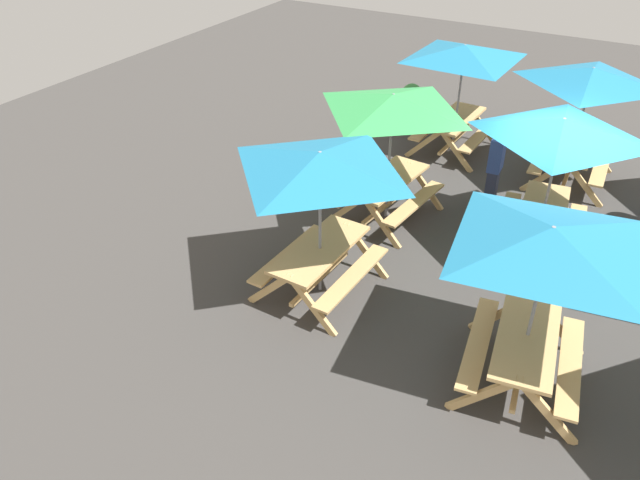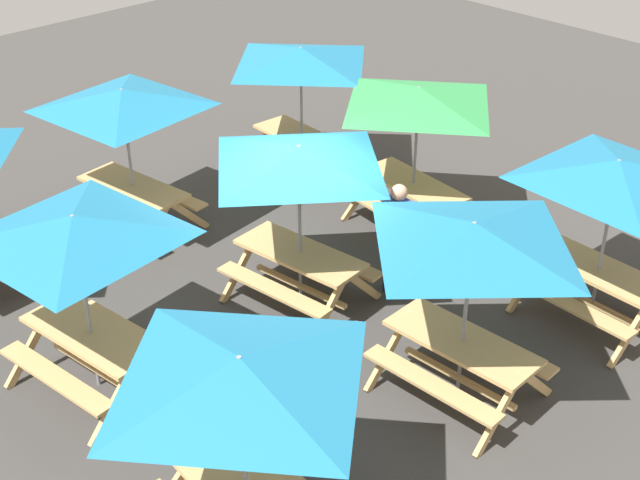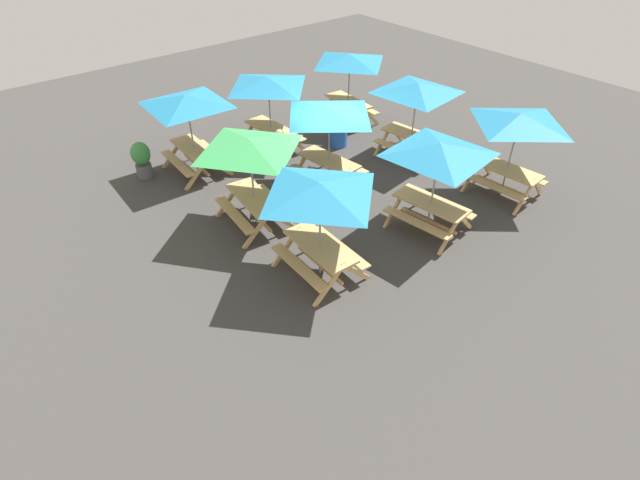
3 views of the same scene
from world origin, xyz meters
TOP-DOWN VIEW (x-y plane):
  - ground_plane at (0.00, 0.00)m, footprint 27.38×27.38m
  - picnic_table_0 at (-3.03, -2.70)m, footprint 2.82×2.82m
  - picnic_table_1 at (2.71, -2.80)m, footprint 2.09×2.09m
  - picnic_table_2 at (3.32, 3.10)m, footprint 2.14×2.14m
  - picnic_table_3 at (-2.82, 3.00)m, footprint 2.17×2.17m
  - picnic_table_4 at (-2.77, -0.23)m, footprint 2.08×2.08m
  - picnic_table_5 at (3.11, 0.30)m, footprint 2.80×2.80m
  - picnic_table_6 at (0.29, 2.74)m, footprint 2.81×2.81m
  - picnic_table_7 at (-0.07, -0.21)m, footprint 2.22×2.22m
  - picnic_table_8 at (0.23, -2.83)m, footprint 2.22×2.22m
  - trash_bin_blue at (-1.68, 1.57)m, footprint 0.59×0.59m
  - potted_plant_0 at (-3.71, -4.00)m, footprint 0.53×0.53m
  - person_standing at (-0.83, -1.26)m, footprint 0.37×0.24m

SIDE VIEW (x-z plane):
  - ground_plane at x=0.00m, z-range 0.00..0.00m
  - trash_bin_blue at x=-1.68m, z-range 0.00..0.98m
  - potted_plant_0 at x=-3.71m, z-range 0.05..1.11m
  - person_standing at x=-0.83m, z-range 0.05..1.72m
  - picnic_table_0 at x=-3.03m, z-range 0.82..3.16m
  - picnic_table_1 at x=2.71m, z-range 0.82..3.16m
  - picnic_table_2 at x=3.32m, z-range 0.82..3.16m
  - picnic_table_3 at x=-2.82m, z-range 0.82..3.16m
  - picnic_table_4 at x=-2.77m, z-range 0.82..3.16m
  - picnic_table_5 at x=3.11m, z-range 0.82..3.16m
  - picnic_table_6 at x=0.29m, z-range 0.82..3.16m
  - picnic_table_7 at x=-0.07m, z-range 0.82..3.16m
  - picnic_table_8 at x=0.23m, z-range 0.82..3.16m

